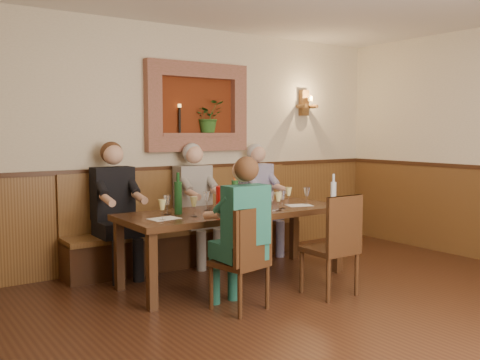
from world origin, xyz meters
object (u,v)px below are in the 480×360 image
at_px(person_bench_mid, 197,215).
at_px(water_bottle, 333,193).
at_px(bench, 190,235).
at_px(wine_bottle_green_b, 178,197).
at_px(spittoon_bucket, 227,199).
at_px(person_bench_right, 260,209).
at_px(person_bench_left, 117,222).
at_px(dining_table, 235,217).
at_px(person_chair_front, 240,247).
at_px(chair_near_left, 241,280).
at_px(chair_near_right, 331,266).
at_px(wine_bottle_green_a, 235,194).

height_order(person_bench_mid, water_bottle, person_bench_mid).
relative_size(bench, wine_bottle_green_b, 7.34).
bearing_deg(spittoon_bucket, person_bench_right, 39.07).
relative_size(spittoon_bucket, wine_bottle_green_b, 0.62).
bearing_deg(person_bench_left, dining_table, -41.16).
bearing_deg(spittoon_bucket, wine_bottle_green_b, 167.33).
height_order(person_chair_front, spittoon_bucket, person_chair_front).
bearing_deg(water_bottle, wine_bottle_green_b, 166.81).
bearing_deg(person_bench_right, chair_near_left, -131.14).
bearing_deg(chair_near_left, dining_table, 47.31).
xyz_separation_m(chair_near_left, chair_near_right, (0.95, -0.13, 0.01)).
bearing_deg(bench, person_bench_mid, -74.18).
bearing_deg(wine_bottle_green_a, bench, 89.87).
xyz_separation_m(person_bench_left, person_chair_front, (0.48, -1.62, -0.05)).
xyz_separation_m(person_bench_mid, person_bench_right, (0.92, 0.00, -0.01)).
xyz_separation_m(person_bench_right, water_bottle, (0.14, -1.16, 0.31)).
bearing_deg(dining_table, person_bench_right, 41.37).
relative_size(chair_near_left, water_bottle, 2.67).
distance_m(bench, person_bench_right, 0.99).
bearing_deg(person_bench_left, person_bench_right, 0.04).
bearing_deg(person_chair_front, bench, 74.65).
relative_size(chair_near_right, person_bench_left, 0.67).
relative_size(person_bench_left, spittoon_bucket, 5.73).
distance_m(person_bench_left, person_bench_right, 1.91).
relative_size(chair_near_left, person_bench_right, 0.65).
distance_m(person_chair_front, wine_bottle_green_b, 0.95).
height_order(dining_table, person_chair_front, person_chair_front).
bearing_deg(bench, wine_bottle_green_b, -125.52).
height_order(person_bench_mid, wine_bottle_green_a, person_bench_mid).
bearing_deg(dining_table, wine_bottle_green_b, 172.44).
xyz_separation_m(chair_near_left, wine_bottle_green_a, (0.47, 0.78, 0.65)).
bearing_deg(person_bench_mid, person_bench_left, -179.95).
bearing_deg(wine_bottle_green_b, person_bench_mid, 49.53).
bearing_deg(chair_near_left, water_bottle, 4.77).
xyz_separation_m(chair_near_right, water_bottle, (0.61, 0.60, 0.61)).
distance_m(person_bench_right, wine_bottle_green_b, 1.77).
xyz_separation_m(bench, chair_near_left, (-0.47, -1.73, -0.06)).
bearing_deg(spittoon_bucket, chair_near_right, -56.09).
distance_m(chair_near_right, person_bench_mid, 1.84).
xyz_separation_m(person_bench_right, spittoon_bucket, (-1.07, -0.87, 0.30)).
height_order(person_bench_mid, person_chair_front, person_bench_mid).
bearing_deg(person_chair_front, chair_near_right, -8.37).
bearing_deg(spittoon_bucket, bench, 83.09).
bearing_deg(person_bench_mid, wine_bottle_green_a, -92.18).
height_order(person_bench_mid, spittoon_bucket, person_bench_mid).
height_order(dining_table, person_bench_right, person_bench_right).
xyz_separation_m(bench, person_bench_mid, (0.03, -0.11, 0.26)).
bearing_deg(water_bottle, person_bench_left, 150.61).
bearing_deg(chair_near_right, water_bottle, 44.64).
height_order(person_bench_right, person_chair_front, person_bench_right).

